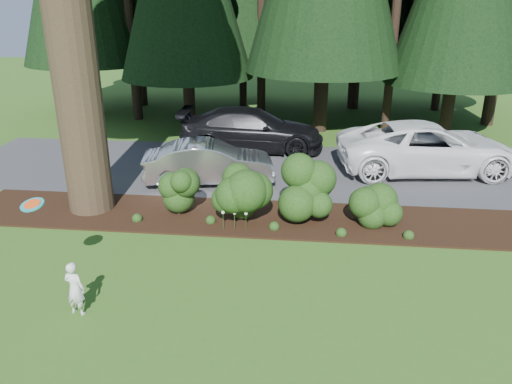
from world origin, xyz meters
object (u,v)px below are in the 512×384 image
at_px(car_white_suv, 428,148).
at_px(child, 75,289).
at_px(car_dark_suv, 252,130).
at_px(car_silver_wagon, 209,163).
at_px(frisbee, 32,204).

xyz_separation_m(car_white_suv, child, (-8.42, -9.35, -0.33)).
xyz_separation_m(car_dark_suv, child, (-2.07, -11.33, -0.29)).
distance_m(car_silver_wagon, frisbee, 7.39).
bearing_deg(frisbee, car_silver_wagon, 74.53).
distance_m(car_dark_suv, frisbee, 11.38).
bearing_deg(frisbee, car_dark_suv, 75.33).
distance_m(child, frisbee, 1.77).
xyz_separation_m(child, frisbee, (-0.80, 0.39, 1.54)).
relative_size(car_silver_wagon, frisbee, 9.27).
distance_m(car_silver_wagon, child, 7.47).
bearing_deg(car_dark_suv, car_silver_wagon, 165.12).
bearing_deg(frisbee, car_white_suv, 44.18).
distance_m(car_silver_wagon, car_dark_suv, 4.05).
bearing_deg(child, frisbee, -14.80).
bearing_deg(child, car_white_suv, -121.05).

